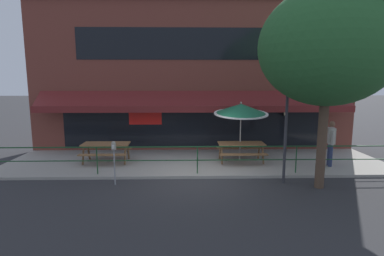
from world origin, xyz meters
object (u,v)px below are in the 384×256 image
Objects in this scene: picnic_table_left at (106,147)px; parking_meter_near at (114,150)px; street_tree_curbside at (334,39)px; picnic_table_centre at (241,147)px; patio_umbrella_centre at (241,109)px; street_sign_pole at (287,109)px; pedestrian_walking at (331,141)px.

picnic_table_left is 1.27× the size of parking_meter_near.
street_tree_curbside is (7.41, -2.83, 3.78)m from picnic_table_left.
parking_meter_near reaches higher than picnic_table_left.
patio_umbrella_centre is at bearing 90.00° from picnic_table_centre.
parking_meter_near is at bearing -152.61° from picnic_table_centre.
picnic_table_left is at bearing 159.97° from street_sign_pole.
picnic_table_left is 0.27× the size of street_tree_curbside.
picnic_table_centre is 3.34m from pedestrian_walking.
picnic_table_left and picnic_table_centre have the same top height.
patio_umbrella_centre reaches higher than parking_meter_near.
patio_umbrella_centre is at bearing 29.69° from parking_meter_near.
picnic_table_left is 6.94m from street_sign_pole.
parking_meter_near is at bearing -69.72° from picnic_table_left.
pedestrian_walking is (8.59, -0.71, 0.35)m from picnic_table_left.
parking_meter_near is 0.30× the size of street_sign_pole.
street_sign_pole reaches higher than parking_meter_near.
picnic_table_centre is 5.12m from street_tree_curbside.
pedestrian_walking reaches higher than picnic_table_centre.
street_sign_pole reaches higher than pedestrian_walking.
street_tree_curbside is (1.09, -0.53, 2.08)m from street_sign_pole.
pedestrian_walking is at bearing 35.04° from street_sign_pole.
picnic_table_left is 8.63m from pedestrian_walking.
street_tree_curbside reaches higher than patio_umbrella_centre.
pedestrian_walking is (3.26, -0.88, -1.12)m from patio_umbrella_centre.
picnic_table_left is 8.79m from street_tree_curbside.
street_tree_curbside is at bearing -20.90° from picnic_table_left.
picnic_table_left is 5.54m from patio_umbrella_centre.
pedestrian_walking is 1.20× the size of parking_meter_near.
picnic_table_centre is 1.27× the size of parking_meter_near.
street_sign_pole is at bearing 154.21° from street_tree_curbside.
picnic_table_centre is at bearing 113.67° from street_sign_pole.
patio_umbrella_centre is 0.36× the size of street_tree_curbside.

